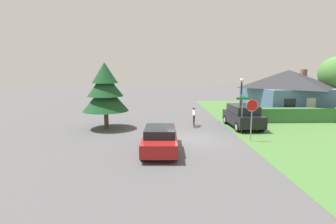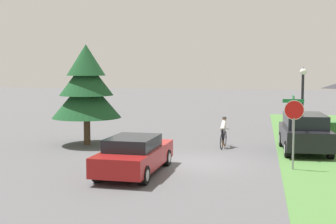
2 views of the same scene
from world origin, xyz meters
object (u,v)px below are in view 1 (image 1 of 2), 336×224
parked_suv_right (243,116)px  street_lamp (241,95)px  cyclist (194,118)px  cottage_house (287,91)px  street_name_sign (242,107)px  deciduous_tree_right (336,74)px  stop_sign (252,112)px  sedan_left_lane (160,139)px  conifer_tall_near (105,90)px

parked_suv_right → street_lamp: size_ratio=1.12×
cyclist → parked_suv_right: (3.84, -0.56, 0.20)m
cottage_house → parked_suv_right: 10.38m
cottage_house → street_name_sign: 12.08m
parked_suv_right → street_name_sign: 2.16m
cottage_house → street_name_sign: size_ratio=3.32×
cottage_house → deciduous_tree_right: (5.17, -0.05, 1.73)m
parked_suv_right → stop_sign: size_ratio=1.66×
street_lamp → street_name_sign: street_lamp is taller
parked_suv_right → stop_sign: (-0.78, -4.07, 1.00)m
sedan_left_lane → deciduous_tree_right: bearing=-52.9°
cottage_house → street_lamp: bearing=-140.6°
stop_sign → deciduous_tree_right: 17.52m
cottage_house → conifer_tall_near: size_ratio=1.78×
cottage_house → stop_sign: size_ratio=3.40×
stop_sign → deciduous_tree_right: bearing=-140.3°
street_name_sign → conifer_tall_near: (-10.14, 1.87, 1.09)m
sedan_left_lane → stop_sign: stop_sign is taller
cottage_house → street_name_sign: (-7.84, -9.18, -0.47)m
stop_sign → conifer_tall_near: size_ratio=0.52×
street_lamp → deciduous_tree_right: deciduous_tree_right is taller
street_lamp → conifer_tall_near: 10.70m
sedan_left_lane → cottage_house: bearing=-43.9°
street_lamp → street_name_sign: size_ratio=1.44×
stop_sign → conifer_tall_near: conifer_tall_near is taller
sedan_left_lane → deciduous_tree_right: size_ratio=0.80×
street_name_sign → cyclist: bearing=143.3°
street_lamp → conifer_tall_near: bearing=-178.8°
sedan_left_lane → conifer_tall_near: 7.66m
stop_sign → street_name_sign: 2.27m
stop_sign → street_name_sign: bearing=-94.1°
street_lamp → conifer_tall_near: size_ratio=0.77×
cottage_house → stop_sign: cottage_house is taller
cyclist → stop_sign: bearing=-141.5°
parked_suv_right → deciduous_tree_right: bearing=-61.7°
cyclist → conifer_tall_near: bearing=99.2°
street_name_sign → deciduous_tree_right: 16.05m
cyclist → parked_suv_right: 3.88m
cottage_house → street_lamp: cottage_house is taller
parked_suv_right → street_lamp: bearing=20.7°
cottage_house → stop_sign: 13.94m
parked_suv_right → conifer_tall_near: conifer_tall_near is taller
street_name_sign → conifer_tall_near: conifer_tall_near is taller
parked_suv_right → stop_sign: stop_sign is taller
parked_suv_right → deciduous_tree_right: (12.34, 7.33, 3.18)m
parked_suv_right → conifer_tall_near: bearing=87.3°
conifer_tall_near → deciduous_tree_right: (23.15, 7.27, 1.10)m
cottage_house → stop_sign: bearing=-129.6°
cottage_house → street_lamp: 10.17m
street_lamp → parked_suv_right: bearing=-67.0°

